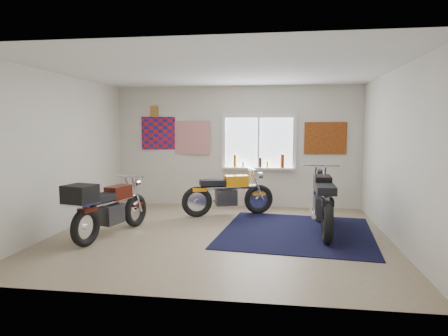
# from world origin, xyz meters

# --- Properties ---
(ground) EXTENTS (5.50, 5.50, 0.00)m
(ground) POSITION_xyz_m (0.00, 0.00, 0.00)
(ground) COLOR #9E896B
(ground) RESTS_ON ground
(room_shell) EXTENTS (5.50, 5.50, 5.50)m
(room_shell) POSITION_xyz_m (0.00, 0.00, 1.64)
(room_shell) COLOR white
(room_shell) RESTS_ON ground
(navy_rug) EXTENTS (2.75, 2.84, 0.01)m
(navy_rug) POSITION_xyz_m (1.28, 0.35, 0.01)
(navy_rug) COLOR black
(navy_rug) RESTS_ON ground
(window_assembly) EXTENTS (1.66, 0.17, 1.26)m
(window_assembly) POSITION_xyz_m (0.50, 2.47, 1.37)
(window_assembly) COLOR white
(window_assembly) RESTS_ON room_shell
(oil_bottles) EXTENTS (1.13, 0.09, 0.30)m
(oil_bottles) POSITION_xyz_m (0.60, 2.40, 1.03)
(oil_bottles) COLOR #946215
(oil_bottles) RESTS_ON window_assembly
(flag_display) EXTENTS (1.60, 0.10, 1.17)m
(flag_display) POSITION_xyz_m (-1.90, 2.48, 2.15)
(flag_display) COLOR red
(flag_display) RESTS_ON room_shell
(triumph_poster) EXTENTS (0.90, 0.03, 0.70)m
(triumph_poster) POSITION_xyz_m (1.95, 2.48, 1.55)
(triumph_poster) COLOR #A54C14
(triumph_poster) RESTS_ON room_shell
(yellow_triumph) EXTENTS (1.82, 0.85, 0.96)m
(yellow_triumph) POSITION_xyz_m (-0.06, 1.50, 0.42)
(yellow_triumph) COLOR black
(yellow_triumph) RESTS_ON ground
(black_chrome_bike) EXTENTS (0.67, 2.18, 1.12)m
(black_chrome_bike) POSITION_xyz_m (1.72, 0.48, 0.49)
(black_chrome_bike) COLOR black
(black_chrome_bike) RESTS_ON navy_rug
(maroon_tourer) EXTENTS (0.83, 1.89, 0.96)m
(maroon_tourer) POSITION_xyz_m (-1.79, -0.43, 0.50)
(maroon_tourer) COLOR black
(maroon_tourer) RESTS_ON ground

